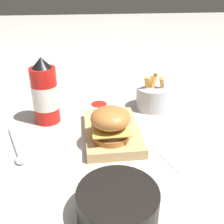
% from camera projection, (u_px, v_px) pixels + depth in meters
% --- Properties ---
extents(ground_plane, '(6.00, 6.00, 0.00)m').
position_uv_depth(ground_plane, '(118.00, 138.00, 0.76)').
color(ground_plane, '#B7B2A8').
extents(serving_board, '(0.25, 0.15, 0.03)m').
position_uv_depth(serving_board, '(112.00, 132.00, 0.76)').
color(serving_board, tan).
rests_on(serving_board, ground_plane).
extents(burger, '(0.10, 0.10, 0.09)m').
position_uv_depth(burger, '(111.00, 123.00, 0.69)').
color(burger, '#AD6B33').
rests_on(burger, serving_board).
extents(ketchup_bottle, '(0.08, 0.08, 0.21)m').
position_uv_depth(ketchup_bottle, '(45.00, 94.00, 0.80)').
color(ketchup_bottle, red).
rests_on(ketchup_bottle, ground_plane).
extents(fries_basket, '(0.11, 0.11, 0.12)m').
position_uv_depth(fries_basket, '(152.00, 97.00, 0.91)').
color(fries_basket, '#B7B7BC').
rests_on(fries_basket, ground_plane).
extents(side_bowl, '(0.16, 0.16, 0.06)m').
position_uv_depth(side_bowl, '(118.00, 203.00, 0.49)').
color(side_bowl, black).
rests_on(side_bowl, ground_plane).
extents(spoon, '(0.18, 0.08, 0.01)m').
position_uv_depth(spoon, '(17.00, 152.00, 0.69)').
color(spoon, '#B2B2B7').
rests_on(spoon, ground_plane).
extents(ketchup_puddle, '(0.06, 0.06, 0.00)m').
position_uv_depth(ketchup_puddle, '(99.00, 104.00, 0.96)').
color(ketchup_puddle, '#B21E14').
rests_on(ketchup_puddle, ground_plane).
extents(parchment_square, '(0.14, 0.14, 0.00)m').
position_uv_depth(parchment_square, '(185.00, 156.00, 0.67)').
color(parchment_square, beige).
rests_on(parchment_square, ground_plane).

